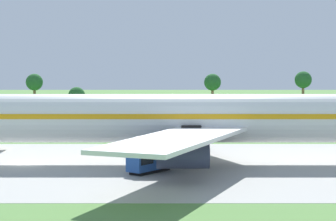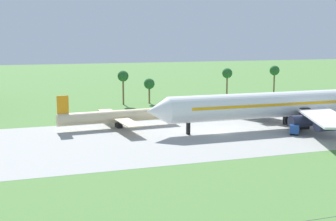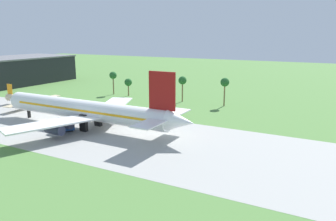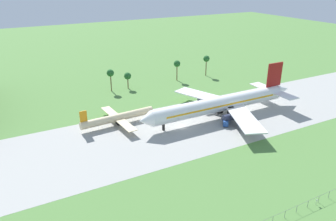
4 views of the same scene
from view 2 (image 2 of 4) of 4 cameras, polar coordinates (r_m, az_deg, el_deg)
ground_plane at (r=109.02m, az=6.51°, el=-2.79°), size 600.00×600.00×0.00m
taxiway_strip at (r=109.01m, az=6.51°, el=-2.78°), size 320.00×44.00×0.02m
jet_airliner at (r=119.01m, az=14.87°, el=0.77°), size 73.92×54.86×19.38m
regional_aircraft at (r=115.24m, az=-6.10°, el=-0.71°), size 30.07×27.12×8.60m
baggage_tug at (r=111.94m, az=15.21°, el=-2.06°), size 5.41×6.25×2.41m
palm_tree_row at (r=162.46m, az=3.50°, el=4.17°), size 60.70×3.60×11.76m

